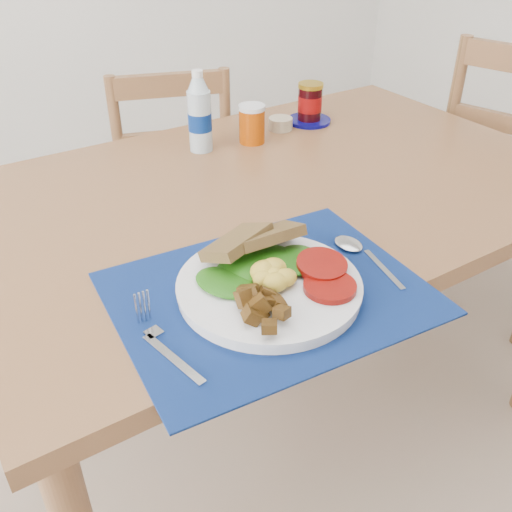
{
  "coord_description": "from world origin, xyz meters",
  "views": [
    {
      "loc": [
        -0.68,
        -0.76,
        1.33
      ],
      "look_at": [
        -0.25,
        -0.09,
        0.8
      ],
      "focal_mm": 40.0,
      "sensor_mm": 36.0,
      "label": 1
    }
  ],
  "objects": [
    {
      "name": "ground",
      "position": [
        0.0,
        0.0,
        0.0
      ],
      "size": [
        4.0,
        4.0,
        0.0
      ],
      "primitive_type": "plane",
      "color": "tan",
      "rests_on": "ground"
    },
    {
      "name": "table",
      "position": [
        0.0,
        0.2,
        0.67
      ],
      "size": [
        1.4,
        0.9,
        0.75
      ],
      "color": "brown",
      "rests_on": "ground"
    },
    {
      "name": "chair_far",
      "position": [
        0.04,
        0.87,
        0.54
      ],
      "size": [
        0.49,
        0.48,
        1.05
      ],
      "rotation": [
        0.0,
        0.0,
        2.81
      ],
      "color": "brown",
      "rests_on": "ground"
    },
    {
      "name": "placemat",
      "position": [
        -0.25,
        -0.13,
        0.75
      ],
      "size": [
        0.53,
        0.43,
        0.0
      ],
      "primitive_type": "cube",
      "rotation": [
        0.0,
        0.0,
        -0.08
      ],
      "color": "black",
      "rests_on": "table"
    },
    {
      "name": "breakfast_plate",
      "position": [
        -0.25,
        -0.14,
        0.78
      ],
      "size": [
        0.3,
        0.3,
        0.07
      ],
      "rotation": [
        0.0,
        0.0,
        0.21
      ],
      "color": "silver",
      "rests_on": "placemat"
    },
    {
      "name": "fork",
      "position": [
        -0.45,
        -0.15,
        0.76
      ],
      "size": [
        0.04,
        0.19,
        0.0
      ],
      "rotation": [
        0.0,
        0.0,
        0.19
      ],
      "color": "#B2B5BA",
      "rests_on": "placemat"
    },
    {
      "name": "spoon",
      "position": [
        -0.04,
        -0.12,
        0.76
      ],
      "size": [
        0.04,
        0.19,
        0.01
      ],
      "rotation": [
        0.0,
        0.0,
        -0.23
      ],
      "color": "#B2B5BA",
      "rests_on": "placemat"
    },
    {
      "name": "water_bottle",
      "position": [
        -0.05,
        0.47,
        0.84
      ],
      "size": [
        0.06,
        0.06,
        0.2
      ],
      "color": "#ADBFCC",
      "rests_on": "table"
    },
    {
      "name": "juice_glass",
      "position": [
        0.09,
        0.44,
        0.8
      ],
      "size": [
        0.07,
        0.07,
        0.09
      ],
      "primitive_type": "cylinder",
      "color": "#A93E04",
      "rests_on": "table"
    },
    {
      "name": "ramekin",
      "position": [
        0.2,
        0.48,
        0.77
      ],
      "size": [
        0.07,
        0.07,
        0.03
      ],
      "primitive_type": "cylinder",
      "color": "tan",
      "rests_on": "table"
    },
    {
      "name": "jam_on_saucer",
      "position": [
        0.3,
        0.48,
        0.8
      ],
      "size": [
        0.12,
        0.12,
        0.11
      ],
      "color": "#050559",
      "rests_on": "table"
    }
  ]
}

